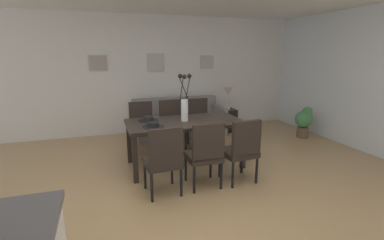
% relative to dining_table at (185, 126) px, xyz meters
% --- Properties ---
extents(ground_plane, '(9.00, 9.00, 0.00)m').
position_rel_dining_table_xyz_m(ground_plane, '(-0.27, -0.98, -0.66)').
color(ground_plane, tan).
extents(back_wall_panel, '(9.00, 0.10, 2.60)m').
position_rel_dining_table_xyz_m(back_wall_panel, '(-0.27, 2.27, 0.64)').
color(back_wall_panel, silver).
rests_on(back_wall_panel, ground).
extents(side_window_wall, '(0.10, 6.30, 2.60)m').
position_rel_dining_table_xyz_m(side_window_wall, '(3.38, -0.58, 0.64)').
color(side_window_wall, white).
rests_on(side_window_wall, ground).
extents(dining_table, '(1.80, 0.91, 0.74)m').
position_rel_dining_table_xyz_m(dining_table, '(0.00, 0.00, 0.00)').
color(dining_table, black).
rests_on(dining_table, ground).
extents(dining_chair_near_left, '(0.47, 0.47, 0.92)m').
position_rel_dining_table_xyz_m(dining_chair_near_left, '(-0.54, -0.87, -0.15)').
color(dining_chair_near_left, black).
rests_on(dining_chair_near_left, ground).
extents(dining_chair_near_right, '(0.45, 0.45, 0.92)m').
position_rel_dining_table_xyz_m(dining_chair_near_right, '(-0.55, 0.85, -0.15)').
color(dining_chair_near_right, black).
rests_on(dining_chair_near_right, ground).
extents(dining_chair_far_left, '(0.44, 0.44, 0.92)m').
position_rel_dining_table_xyz_m(dining_chair_far_left, '(0.03, -0.83, -0.15)').
color(dining_chair_far_left, black).
rests_on(dining_chair_far_left, ground).
extents(dining_chair_far_right, '(0.44, 0.44, 0.92)m').
position_rel_dining_table_xyz_m(dining_chair_far_right, '(0.01, 0.87, -0.15)').
color(dining_chair_far_right, black).
rests_on(dining_chair_far_right, ground).
extents(dining_chair_mid_left, '(0.47, 0.47, 0.92)m').
position_rel_dining_table_xyz_m(dining_chair_mid_left, '(0.56, -0.85, -0.15)').
color(dining_chair_mid_left, black).
rests_on(dining_chair_mid_left, ground).
extents(dining_chair_mid_right, '(0.45, 0.45, 0.92)m').
position_rel_dining_table_xyz_m(dining_chair_mid_right, '(0.56, 0.88, -0.15)').
color(dining_chair_mid_right, black).
rests_on(dining_chair_mid_right, ground).
extents(centerpiece_vase, '(0.21, 0.23, 0.73)m').
position_rel_dining_table_xyz_m(centerpiece_vase, '(0.00, 0.00, 0.36)').
color(centerpiece_vase, white).
rests_on(centerpiece_vase, dining_table).
extents(placemat_near_left, '(0.32, 0.32, 0.01)m').
position_rel_dining_table_xyz_m(placemat_near_left, '(-0.54, -0.20, 0.08)').
color(placemat_near_left, black).
rests_on(placemat_near_left, dining_table).
extents(bowl_near_left, '(0.17, 0.17, 0.07)m').
position_rel_dining_table_xyz_m(bowl_near_left, '(-0.54, -0.20, 0.12)').
color(bowl_near_left, black).
rests_on(bowl_near_left, dining_table).
extents(placemat_near_right, '(0.32, 0.32, 0.01)m').
position_rel_dining_table_xyz_m(placemat_near_right, '(-0.54, 0.20, 0.08)').
color(placemat_near_right, black).
rests_on(placemat_near_right, dining_table).
extents(bowl_near_right, '(0.17, 0.17, 0.07)m').
position_rel_dining_table_xyz_m(bowl_near_right, '(-0.54, 0.20, 0.12)').
color(bowl_near_right, black).
rests_on(bowl_near_right, dining_table).
extents(sofa, '(1.95, 0.84, 0.80)m').
position_rel_dining_table_xyz_m(sofa, '(0.39, 1.72, -0.38)').
color(sofa, gray).
rests_on(sofa, ground).
extents(side_table, '(0.36, 0.36, 0.52)m').
position_rel_dining_table_xyz_m(side_table, '(1.53, 1.63, -0.40)').
color(side_table, black).
rests_on(side_table, ground).
extents(table_lamp, '(0.22, 0.22, 0.51)m').
position_rel_dining_table_xyz_m(table_lamp, '(1.53, 1.63, 0.23)').
color(table_lamp, beige).
rests_on(table_lamp, side_table).
extents(framed_picture_left, '(0.38, 0.03, 0.34)m').
position_rel_dining_table_xyz_m(framed_picture_left, '(-1.23, 2.20, 0.92)').
color(framed_picture_left, '#B2ADA3').
extents(framed_picture_center, '(0.38, 0.03, 0.40)m').
position_rel_dining_table_xyz_m(framed_picture_center, '(-0.00, 2.20, 0.92)').
color(framed_picture_center, '#B2ADA3').
extents(framed_picture_right, '(0.32, 0.03, 0.30)m').
position_rel_dining_table_xyz_m(framed_picture_right, '(1.23, 2.20, 0.92)').
color(framed_picture_right, '#B2ADA3').
extents(potted_plant, '(0.36, 0.36, 0.67)m').
position_rel_dining_table_xyz_m(potted_plant, '(2.89, 0.68, -0.29)').
color(potted_plant, brown).
rests_on(potted_plant, ground).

